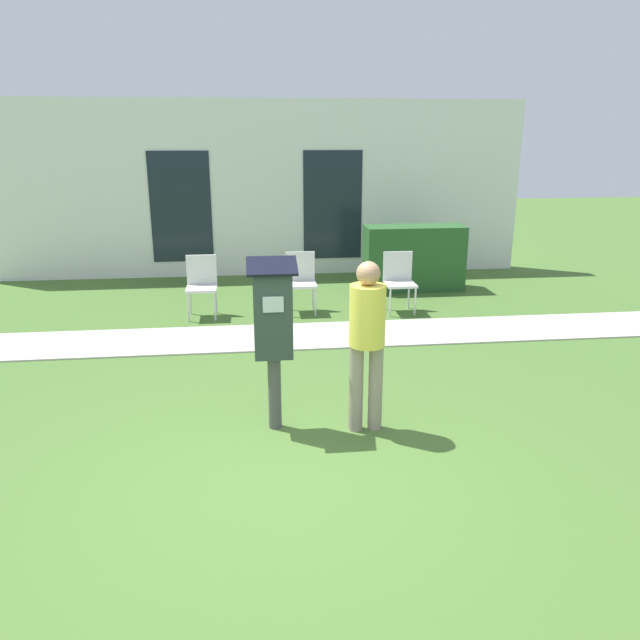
{
  "coord_description": "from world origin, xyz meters",
  "views": [
    {
      "loc": [
        -0.2,
        -4.36,
        2.66
      ],
      "look_at": [
        0.41,
        0.86,
        1.05
      ],
      "focal_mm": 35.0,
      "sensor_mm": 36.0,
      "label": 1
    }
  ],
  "objects": [
    {
      "name": "ground_plane",
      "position": [
        0.0,
        0.0,
        0.0
      ],
      "size": [
        40.0,
        40.0,
        0.0
      ],
      "primitive_type": "plane",
      "color": "#476B2D"
    },
    {
      "name": "sidewalk",
      "position": [
        0.0,
        3.54,
        0.01
      ],
      "size": [
        12.0,
        1.1,
        0.02
      ],
      "color": "#B7B2A8",
      "rests_on": "ground"
    },
    {
      "name": "building_facade",
      "position": [
        0.0,
        7.46,
        1.6
      ],
      "size": [
        10.0,
        0.26,
        3.2
      ],
      "color": "white",
      "rests_on": "ground"
    },
    {
      "name": "parking_meter",
      "position": [
        -0.01,
        0.93,
        1.02
      ],
      "size": [
        0.44,
        0.31,
        1.59
      ],
      "color": "#4C4C4C",
      "rests_on": "ground"
    },
    {
      "name": "person_standing",
      "position": [
        0.82,
        0.8,
        0.93
      ],
      "size": [
        0.32,
        0.32,
        1.58
      ],
      "rotation": [
        0.0,
        0.0,
        0.26
      ],
      "color": "gray",
      "rests_on": "ground"
    },
    {
      "name": "outdoor_chair_left",
      "position": [
        -0.9,
        4.7,
        0.53
      ],
      "size": [
        0.44,
        0.44,
        0.9
      ],
      "rotation": [
        0.0,
        0.0,
        0.41
      ],
      "color": "silver",
      "rests_on": "ground"
    },
    {
      "name": "outdoor_chair_middle",
      "position": [
        0.57,
        4.78,
        0.53
      ],
      "size": [
        0.44,
        0.44,
        0.9
      ],
      "rotation": [
        0.0,
        0.0,
        -0.02
      ],
      "color": "silver",
      "rests_on": "ground"
    },
    {
      "name": "outdoor_chair_right",
      "position": [
        2.04,
        4.62,
        0.53
      ],
      "size": [
        0.44,
        0.44,
        0.9
      ],
      "rotation": [
        0.0,
        0.0,
        -0.05
      ],
      "color": "silver",
      "rests_on": "ground"
    },
    {
      "name": "hedge_row",
      "position": [
        2.62,
        5.92,
        0.55
      ],
      "size": [
        1.68,
        0.6,
        1.1
      ],
      "color": "#285628",
      "rests_on": "ground"
    }
  ]
}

